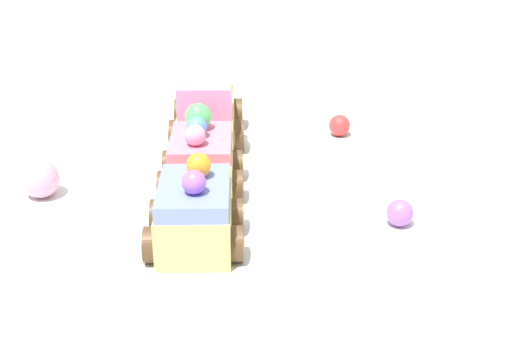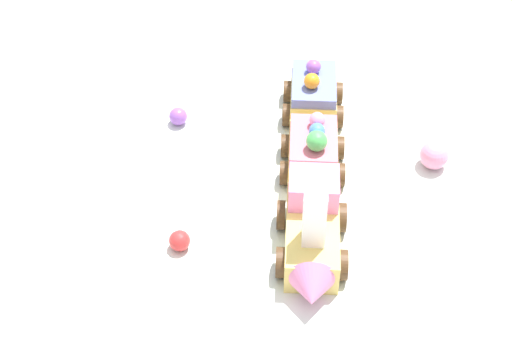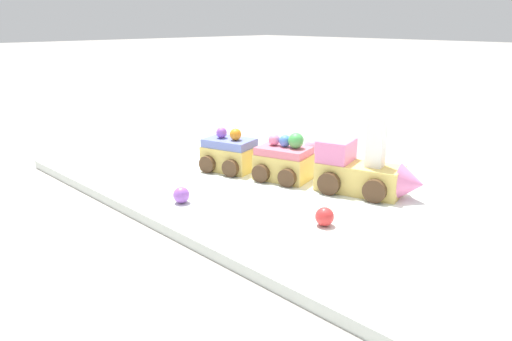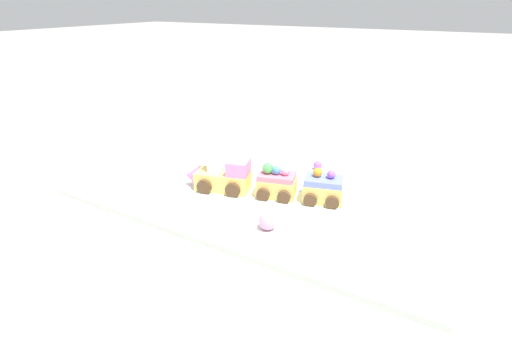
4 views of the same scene
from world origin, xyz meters
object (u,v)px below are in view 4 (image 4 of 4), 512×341
Objects in this scene: cake_car_strawberry at (276,184)px; gumball_pink at (268,221)px; cake_train_locomotive at (219,176)px; gumball_purple at (318,165)px; cake_car_blueberry at (323,189)px; gumball_red at (239,161)px.

cake_car_strawberry reaches higher than gumball_pink.
cake_car_strawberry is at bearing -68.74° from gumball_pink.
cake_train_locomotive reaches higher than cake_car_strawberry.
gumball_purple is at bearing -84.86° from gumball_pink.
cake_train_locomotive reaches higher than gumball_purple.
gumball_pink reaches higher than gumball_purple.
gumball_purple is (0.07, -0.13, -0.01)m from cake_car_blueberry.
gumball_purple is 0.28m from gumball_pink.
cake_train_locomotive is 0.12m from cake_car_strawberry.
cake_car_blueberry is 4.15× the size of gumball_purple.
gumball_purple is at bearing -157.03° from gumball_red.
gumball_pink is (-0.02, 0.28, 0.01)m from gumball_purple.
cake_car_blueberry is 0.15m from gumball_pink.
cake_car_strawberry is at bearing 0.23° from cake_car_blueberry.
gumball_purple is (-0.02, -0.16, -0.01)m from cake_car_strawberry.
gumball_purple is (-0.13, -0.19, -0.02)m from cake_train_locomotive.
gumball_pink is (-0.16, 0.09, -0.01)m from cake_train_locomotive.
cake_car_strawberry is (-0.11, -0.03, -0.00)m from cake_train_locomotive.
gumball_red is at bearing -31.78° from cake_car_blueberry.
cake_car_strawberry is 0.16m from gumball_purple.
cake_car_blueberry is (-0.20, -0.06, -0.00)m from cake_train_locomotive.
gumball_purple is at bearing -113.38° from cake_car_strawberry.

